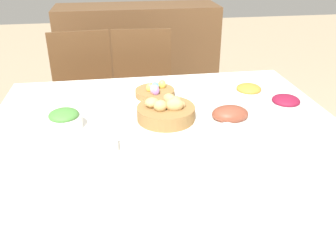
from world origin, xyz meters
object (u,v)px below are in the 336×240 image
object	(u,v)px
knife	(221,164)
butter_dish	(103,145)
fork	(138,172)
sideboard	(139,62)
green_salad_bowl	(64,119)
dinner_plate	(180,168)
bread_basket	(167,111)
egg_basket	(155,91)
chair_far_center	(143,91)
ham_platter	(230,115)
chair_far_left	(84,94)
spoon	(229,164)
carrot_bowl	(248,92)
drinking_cup	(227,135)
beet_salad_bowl	(285,106)

from	to	relation	value
knife	butter_dish	distance (m)	0.47
fork	sideboard	bearing A→B (deg)	82.01
green_salad_bowl	dinner_plate	distance (m)	0.59
bread_basket	egg_basket	bearing A→B (deg)	94.07
chair_far_center	butter_dish	size ratio (longest dim) A/B	8.04
chair_far_center	sideboard	size ratio (longest dim) A/B	0.67
bread_basket	green_salad_bowl	xyz separation A→B (m)	(-0.46, -0.01, -0.00)
egg_basket	ham_platter	distance (m)	0.45
chair_far_left	sideboard	world-z (taller)	sideboard
butter_dish	knife	bearing A→B (deg)	-23.14
bread_basket	butter_dish	bearing A→B (deg)	-142.62
spoon	egg_basket	bearing A→B (deg)	109.06
bread_basket	carrot_bowl	xyz separation A→B (m)	(0.46, 0.18, -0.01)
spoon	drinking_cup	size ratio (longest dim) A/B	2.55
ham_platter	knife	xyz separation A→B (m)	(-0.14, -0.35, -0.02)
carrot_bowl	knife	world-z (taller)	carrot_bowl
ham_platter	dinner_plate	distance (m)	0.46
fork	bread_basket	bearing A→B (deg)	64.32
beet_salad_bowl	spoon	xyz separation A→B (m)	(-0.38, -0.36, -0.05)
fork	butter_dish	world-z (taller)	butter_dish
chair_far_center	dinner_plate	bearing A→B (deg)	-84.24
carrot_bowl	knife	size ratio (longest dim) A/B	0.77
chair_far_left	fork	distance (m)	1.36
bread_basket	beet_salad_bowl	bearing A→B (deg)	-4.66
ham_platter	spoon	world-z (taller)	ham_platter
chair_far_center	knife	bearing A→B (deg)	-77.65
bread_basket	beet_salad_bowl	xyz separation A→B (m)	(0.55, -0.05, 0.01)
chair_far_center	egg_basket	size ratio (longest dim) A/B	4.39
bread_basket	ham_platter	xyz separation A→B (m)	(0.29, -0.05, -0.02)
knife	chair_far_center	bearing A→B (deg)	94.00
green_salad_bowl	chair_far_left	bearing A→B (deg)	89.45
chair_far_left	green_salad_bowl	distance (m)	0.96
dinner_plate	drinking_cup	bearing A→B (deg)	34.73
sideboard	beet_salad_bowl	bearing A→B (deg)	-71.81
dinner_plate	butter_dish	bearing A→B (deg)	146.43
beet_salad_bowl	spoon	bearing A→B (deg)	-136.90
chair_far_left	beet_salad_bowl	world-z (taller)	chair_far_left
egg_basket	drinking_cup	size ratio (longest dim) A/B	2.68
chair_far_center	green_salad_bowl	size ratio (longest dim) A/B	5.98
beet_salad_bowl	sideboard	bearing A→B (deg)	108.19
dinner_plate	carrot_bowl	bearing A→B (deg)	51.06
spoon	butter_dish	bearing A→B (deg)	161.72
green_salad_bowl	butter_dish	size ratio (longest dim) A/B	1.34
ham_platter	carrot_bowl	xyz separation A→B (m)	(0.17, 0.23, 0.01)
knife	fork	bearing A→B (deg)	176.51
beet_salad_bowl	fork	distance (m)	0.80
dinner_plate	butter_dish	xyz separation A→B (m)	(-0.28, 0.18, 0.01)
egg_basket	butter_dish	world-z (taller)	egg_basket
chair_far_center	carrot_bowl	size ratio (longest dim) A/B	6.05
bread_basket	carrot_bowl	distance (m)	0.49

